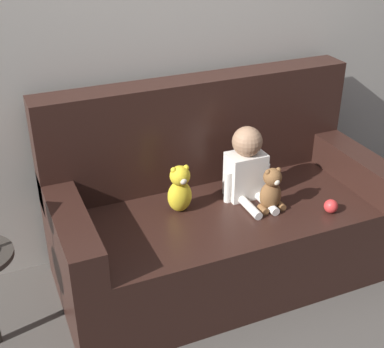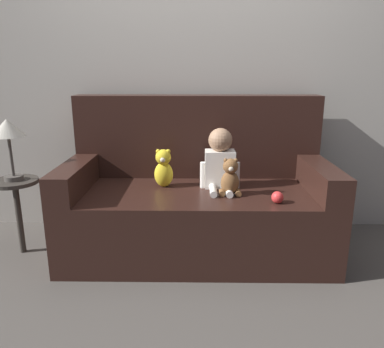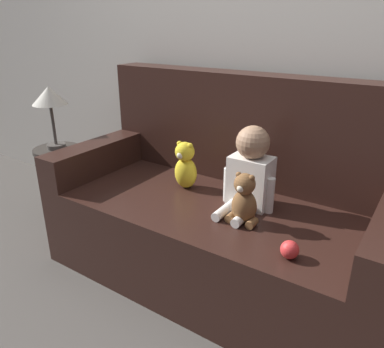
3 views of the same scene
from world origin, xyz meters
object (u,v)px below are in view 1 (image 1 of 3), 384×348
toy_ball (331,206)px  person_baby (247,166)px  teddy_bear_brown (271,190)px  plush_toy_side (180,189)px  couch (217,215)px

toy_ball → person_baby: bearing=136.1°
person_baby → toy_ball: (0.33, -0.31, -0.15)m
teddy_bear_brown → toy_ball: 0.32m
teddy_bear_brown → plush_toy_side: 0.47m
plush_toy_side → teddy_bear_brown: bearing=-21.4°
plush_toy_side → toy_ball: 0.78m
plush_toy_side → toy_ball: size_ratio=3.62×
person_baby → teddy_bear_brown: (0.06, -0.17, -0.07)m
teddy_bear_brown → toy_ball: size_ratio=3.32×
person_baby → teddy_bear_brown: 0.19m
couch → teddy_bear_brown: couch is taller
teddy_bear_brown → plush_toy_side: plush_toy_side is taller
person_baby → toy_ball: person_baby is taller
teddy_bear_brown → person_baby: bearing=108.4°
couch → plush_toy_side: size_ratio=6.73×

